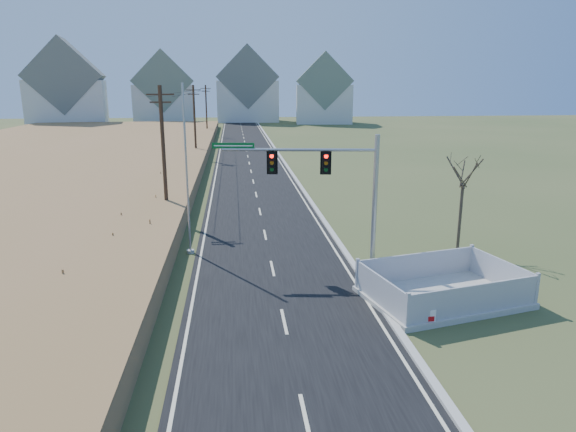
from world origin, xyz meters
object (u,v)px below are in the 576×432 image
Objects in this scene: traffic_signal_mast at (338,185)px; bare_tree at (464,170)px; fence_enclosure at (442,294)px; flagpole at (187,188)px; open_sign at (428,319)px.

bare_tree is at bearing 20.76° from traffic_signal_mast.
flagpole reaches higher than fence_enclosure.
fence_enclosure reaches higher than open_sign.
fence_enclosure is 2.94m from open_sign.
fence_enclosure is at bearing 56.51° from open_sign.
bare_tree is at bearing -3.65° from flagpole.
bare_tree reaches higher than fence_enclosure.
bare_tree is (14.93, -0.95, 0.91)m from flagpole.
open_sign is 14.38m from flagpole.
traffic_signal_mast reaches higher than open_sign.
traffic_signal_mast is 7.46m from bare_tree.
bare_tree is (5.20, 9.12, 4.18)m from open_sign.
bare_tree is (3.63, 6.64, 4.26)m from fence_enclosure.
open_sign is (2.06, -7.47, -3.78)m from traffic_signal_mast.
fence_enclosure is 1.29× the size of bare_tree.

